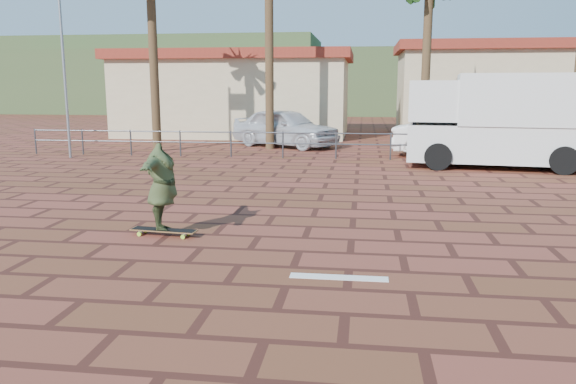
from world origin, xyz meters
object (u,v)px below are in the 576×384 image
object	(u,v)px
campervan	(503,119)
car_white	(458,137)
car_silver	(285,127)
skateboarder	(162,187)
longboard	(164,230)

from	to	relation	value
campervan	car_white	size ratio (longest dim) A/B	1.29
car_silver	car_white	size ratio (longest dim) A/B	1.05
skateboarder	car_white	size ratio (longest dim) A/B	0.40
car_silver	longboard	bearing A→B (deg)	-150.55
skateboarder	campervan	size ratio (longest dim) A/B	0.31
longboard	car_white	xyz separation A→B (m)	(7.10, 12.35, 0.69)
skateboarder	car_silver	world-z (taller)	car_silver
longboard	car_white	size ratio (longest dim) A/B	0.26
longboard	car_white	distance (m)	14.27
longboard	campervan	world-z (taller)	campervan
skateboarder	car_white	world-z (taller)	skateboarder
longboard	skateboarder	size ratio (longest dim) A/B	0.65
campervan	car_silver	bearing A→B (deg)	152.64
car_silver	car_white	distance (m)	7.62
campervan	longboard	bearing A→B (deg)	-122.40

